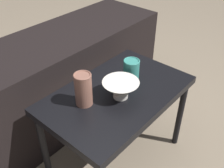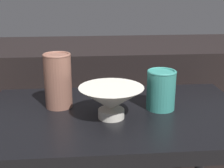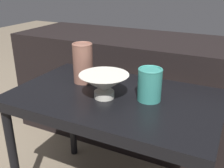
% 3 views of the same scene
% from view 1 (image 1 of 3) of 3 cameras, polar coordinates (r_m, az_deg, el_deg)
% --- Properties ---
extents(ground_plane, '(8.00, 8.00, 0.00)m').
position_cam_1_polar(ground_plane, '(1.71, 0.96, -15.74)').
color(ground_plane, '#7F705B').
extents(table, '(0.78, 0.49, 0.52)m').
position_cam_1_polar(table, '(1.38, 1.15, -3.57)').
color(table, black).
rests_on(table, ground_plane).
extents(couch_backdrop, '(1.70, 0.50, 0.62)m').
position_cam_1_polar(couch_backdrop, '(1.81, -12.82, 0.24)').
color(couch_backdrop, black).
rests_on(couch_backdrop, ground_plane).
extents(bowl, '(0.18, 0.18, 0.09)m').
position_cam_1_polar(bowl, '(1.27, 1.90, -0.85)').
color(bowl, silver).
rests_on(bowl, table).
extents(vase_textured_left, '(0.08, 0.08, 0.17)m').
position_cam_1_polar(vase_textured_left, '(1.22, -6.26, -1.10)').
color(vase_textured_left, brown).
rests_on(vase_textured_left, table).
extents(vase_colorful_right, '(0.09, 0.09, 0.12)m').
position_cam_1_polar(vase_colorful_right, '(1.40, 4.21, 3.11)').
color(vase_colorful_right, teal).
rests_on(vase_colorful_right, table).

